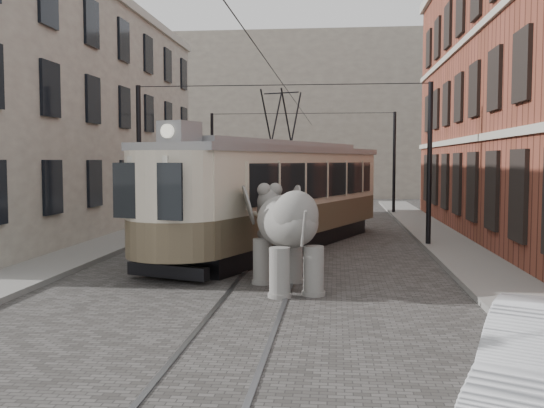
# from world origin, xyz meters

# --- Properties ---
(ground) EXTENTS (120.00, 120.00, 0.00)m
(ground) POSITION_xyz_m (0.00, 0.00, 0.00)
(ground) COLOR #494643
(tram_rails) EXTENTS (1.54, 80.00, 0.02)m
(tram_rails) POSITION_xyz_m (0.00, 0.00, 0.01)
(tram_rails) COLOR slate
(tram_rails) RESTS_ON ground
(sidewalk_right) EXTENTS (2.00, 60.00, 0.15)m
(sidewalk_right) POSITION_xyz_m (6.00, 0.00, 0.07)
(sidewalk_right) COLOR slate
(sidewalk_right) RESTS_ON ground
(sidewalk_left) EXTENTS (2.00, 60.00, 0.15)m
(sidewalk_left) POSITION_xyz_m (-6.50, 0.00, 0.07)
(sidewalk_left) COLOR slate
(sidewalk_left) RESTS_ON ground
(stucco_building) EXTENTS (7.00, 24.00, 10.00)m
(stucco_building) POSITION_xyz_m (-11.00, 10.00, 5.00)
(stucco_building) COLOR gray
(stucco_building) RESTS_ON ground
(distant_block) EXTENTS (28.00, 10.00, 14.00)m
(distant_block) POSITION_xyz_m (0.00, 40.00, 7.00)
(distant_block) COLOR gray
(distant_block) RESTS_ON ground
(catenary) EXTENTS (11.00, 30.20, 6.00)m
(catenary) POSITION_xyz_m (-0.20, 5.00, 3.00)
(catenary) COLOR black
(catenary) RESTS_ON ground
(tram) EXTENTS (7.71, 14.33, 5.63)m
(tram) POSITION_xyz_m (-0.12, 5.26, 2.82)
(tram) COLOR beige
(tram) RESTS_ON ground
(elephant) EXTENTS (3.71, 4.81, 2.60)m
(elephant) POSITION_xyz_m (0.65, -1.88, 1.30)
(elephant) COLOR slate
(elephant) RESTS_ON ground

